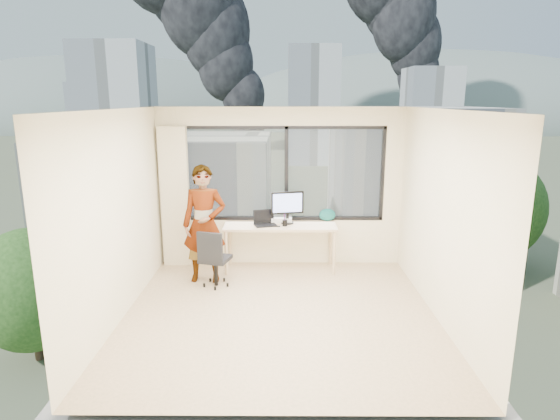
{
  "coord_description": "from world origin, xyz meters",
  "views": [
    {
      "loc": [
        0.03,
        -5.57,
        2.71
      ],
      "look_at": [
        0.0,
        1.0,
        1.15
      ],
      "focal_mm": 29.9,
      "sensor_mm": 36.0,
      "label": 1
    }
  ],
  "objects_px": {
    "person": "(204,224)",
    "laptop": "(265,219)",
    "monitor": "(287,207)",
    "handbag": "(327,215)",
    "chair": "(215,257)",
    "desk": "(280,247)",
    "game_console": "(281,219)"
  },
  "relations": [
    {
      "from": "person",
      "to": "laptop",
      "type": "height_order",
      "value": "person"
    },
    {
      "from": "monitor",
      "to": "handbag",
      "type": "bearing_deg",
      "value": 0.77
    },
    {
      "from": "chair",
      "to": "monitor",
      "type": "xyz_separation_m",
      "value": [
        1.07,
        0.8,
        0.57
      ]
    },
    {
      "from": "chair",
      "to": "person",
      "type": "xyz_separation_m",
      "value": [
        -0.18,
        0.21,
        0.45
      ]
    },
    {
      "from": "person",
      "to": "desk",
      "type": "bearing_deg",
      "value": 23.59
    },
    {
      "from": "desk",
      "to": "monitor",
      "type": "distance_m",
      "value": 0.66
    },
    {
      "from": "person",
      "to": "chair",
      "type": "bearing_deg",
      "value": -49.68
    },
    {
      "from": "game_console",
      "to": "chair",
      "type": "bearing_deg",
      "value": -137.71
    },
    {
      "from": "person",
      "to": "game_console",
      "type": "distance_m",
      "value": 1.35
    },
    {
      "from": "monitor",
      "to": "desk",
      "type": "bearing_deg",
      "value": -153.14
    },
    {
      "from": "game_console",
      "to": "laptop",
      "type": "bearing_deg",
      "value": -135.82
    },
    {
      "from": "desk",
      "to": "monitor",
      "type": "bearing_deg",
      "value": 39.11
    },
    {
      "from": "chair",
      "to": "laptop",
      "type": "xyz_separation_m",
      "value": [
        0.72,
        0.65,
        0.41
      ]
    },
    {
      "from": "chair",
      "to": "monitor",
      "type": "relative_size",
      "value": 1.67
    },
    {
      "from": "laptop",
      "to": "chair",
      "type": "bearing_deg",
      "value": -154.33
    },
    {
      "from": "game_console",
      "to": "laptop",
      "type": "height_order",
      "value": "laptop"
    },
    {
      "from": "desk",
      "to": "person",
      "type": "bearing_deg",
      "value": -156.49
    },
    {
      "from": "handbag",
      "to": "monitor",
      "type": "bearing_deg",
      "value": -147.92
    },
    {
      "from": "laptop",
      "to": "monitor",
      "type": "bearing_deg",
      "value": 5.99
    },
    {
      "from": "laptop",
      "to": "handbag",
      "type": "bearing_deg",
      "value": -0.2
    },
    {
      "from": "desk",
      "to": "game_console",
      "type": "distance_m",
      "value": 0.46
    },
    {
      "from": "game_console",
      "to": "laptop",
      "type": "xyz_separation_m",
      "value": [
        -0.26,
        -0.25,
        0.07
      ]
    },
    {
      "from": "chair",
      "to": "person",
      "type": "distance_m",
      "value": 0.53
    },
    {
      "from": "monitor",
      "to": "game_console",
      "type": "height_order",
      "value": "monitor"
    },
    {
      "from": "monitor",
      "to": "handbag",
      "type": "height_order",
      "value": "monitor"
    },
    {
      "from": "monitor",
      "to": "laptop",
      "type": "bearing_deg",
      "value": -169.6
    },
    {
      "from": "desk",
      "to": "chair",
      "type": "relative_size",
      "value": 2.02
    },
    {
      "from": "game_console",
      "to": "handbag",
      "type": "xyz_separation_m",
      "value": [
        0.76,
        0.04,
        0.06
      ]
    },
    {
      "from": "desk",
      "to": "chair",
      "type": "xyz_separation_m",
      "value": [
        -0.95,
        -0.71,
        0.07
      ]
    },
    {
      "from": "desk",
      "to": "monitor",
      "type": "xyz_separation_m",
      "value": [
        0.11,
        0.09,
        0.64
      ]
    },
    {
      "from": "chair",
      "to": "handbag",
      "type": "bearing_deg",
      "value": 44.34
    },
    {
      "from": "chair",
      "to": "monitor",
      "type": "distance_m",
      "value": 1.45
    }
  ]
}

